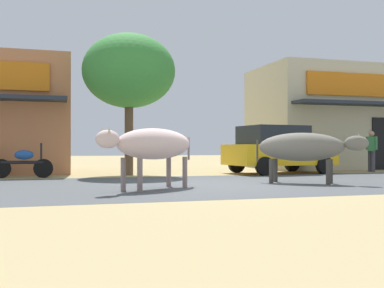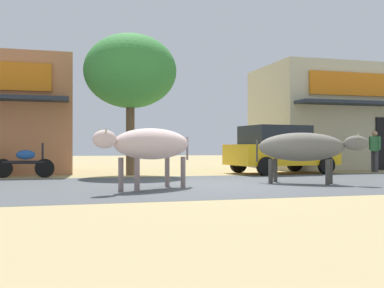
# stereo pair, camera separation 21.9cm
# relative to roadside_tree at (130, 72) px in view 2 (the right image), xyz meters

# --- Properties ---
(ground) EXTENTS (80.00, 80.00, 0.00)m
(ground) POSITION_rel_roadside_tree_xyz_m (1.36, -4.32, -3.37)
(ground) COLOR tan
(asphalt_road) EXTENTS (72.00, 6.48, 0.00)m
(asphalt_road) POSITION_rel_roadside_tree_xyz_m (1.36, -4.32, -3.37)
(asphalt_road) COLOR #4C5053
(asphalt_road) RESTS_ON ground
(storefront_right_club) EXTENTS (7.91, 5.04, 4.33)m
(storefront_right_club) POSITION_rel_roadside_tree_xyz_m (10.08, 2.75, -1.20)
(storefront_right_club) COLOR beige
(storefront_right_club) RESTS_ON ground
(roadside_tree) EXTENTS (3.01, 3.01, 4.59)m
(roadside_tree) POSITION_rel_roadside_tree_xyz_m (0.00, 0.00, 0.00)
(roadside_tree) COLOR brown
(roadside_tree) RESTS_ON ground
(parked_hatchback_car) EXTENTS (3.83, 2.35, 1.64)m
(parked_hatchback_car) POSITION_rel_roadside_tree_xyz_m (5.10, -0.46, -2.53)
(parked_hatchback_car) COLOR gold
(parked_hatchback_car) RESTS_ON ground
(parked_motorcycle) EXTENTS (1.75, 0.42, 1.03)m
(parked_motorcycle) POSITION_rel_roadside_tree_xyz_m (-3.20, -0.55, -2.91)
(parked_motorcycle) COLOR black
(parked_motorcycle) RESTS_ON ground
(cow_near_brown) EXTENTS (2.50, 1.91, 1.31)m
(cow_near_brown) POSITION_rel_roadside_tree_xyz_m (-0.29, -5.22, -2.41)
(cow_near_brown) COLOR beige
(cow_near_brown) RESTS_ON ground
(cow_far_dark) EXTENTS (2.35, 2.07, 1.27)m
(cow_far_dark) POSITION_rel_roadside_tree_xyz_m (3.63, -4.74, -2.47)
(cow_far_dark) COLOR slate
(cow_far_dark) RESTS_ON ground
(pedestrian_by_shop) EXTENTS (0.46, 0.61, 1.51)m
(pedestrian_by_shop) POSITION_rel_roadside_tree_xyz_m (8.85, -0.59, -2.50)
(pedestrian_by_shop) COLOR #3F3F47
(pedestrian_by_shop) RESTS_ON ground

